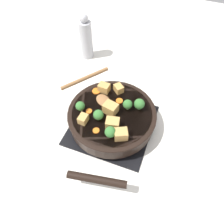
% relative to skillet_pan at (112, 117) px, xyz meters
% --- Properties ---
extents(ground_plane, '(2.40, 2.40, 0.00)m').
position_rel_skillet_pan_xyz_m(ground_plane, '(-0.00, -0.00, -0.06)').
color(ground_plane, white).
extents(front_burner_grate, '(0.31, 0.31, 0.03)m').
position_rel_skillet_pan_xyz_m(front_burner_grate, '(-0.00, -0.00, -0.05)').
color(front_burner_grate, black).
rests_on(front_burner_grate, ground_plane).
extents(skillet_pan, '(0.44, 0.33, 0.06)m').
position_rel_skillet_pan_xyz_m(skillet_pan, '(0.00, 0.00, 0.00)').
color(skillet_pan, black).
rests_on(skillet_pan, front_burner_grate).
extents(wooden_spoon, '(0.22, 0.23, 0.02)m').
position_rel_skillet_pan_xyz_m(wooden_spoon, '(-0.08, -0.11, 0.03)').
color(wooden_spoon, olive).
rests_on(wooden_spoon, skillet_pan).
extents(tofu_cube_center_large, '(0.05, 0.05, 0.04)m').
position_rel_skillet_pan_xyz_m(tofu_cube_center_large, '(0.09, 0.06, 0.04)').
color(tofu_cube_center_large, tan).
rests_on(tofu_cube_center_large, skillet_pan).
extents(tofu_cube_near_handle, '(0.05, 0.05, 0.04)m').
position_rel_skillet_pan_xyz_m(tofu_cube_near_handle, '(0.06, 0.02, 0.04)').
color(tofu_cube_near_handle, tan).
rests_on(tofu_cube_near_handle, skillet_pan).
extents(tofu_cube_east_chunk, '(0.05, 0.05, 0.03)m').
position_rel_skillet_pan_xyz_m(tofu_cube_east_chunk, '(-0.11, -0.01, 0.04)').
color(tofu_cube_east_chunk, tan).
rests_on(tofu_cube_east_chunk, skillet_pan).
extents(tofu_cube_west_chunk, '(0.04, 0.04, 0.03)m').
position_rel_skillet_pan_xyz_m(tofu_cube_west_chunk, '(-0.09, -0.07, 0.04)').
color(tofu_cube_west_chunk, tan).
rests_on(tofu_cube_west_chunk, skillet_pan).
extents(tofu_cube_back_piece, '(0.05, 0.06, 0.04)m').
position_rel_skillet_pan_xyz_m(tofu_cube_back_piece, '(-0.01, -0.01, 0.05)').
color(tofu_cube_back_piece, tan).
rests_on(tofu_cube_back_piece, skillet_pan).
extents(tofu_cube_front_piece, '(0.04, 0.03, 0.03)m').
position_rel_skillet_pan_xyz_m(tofu_cube_front_piece, '(0.07, -0.08, 0.04)').
color(tofu_cube_front_piece, tan).
rests_on(tofu_cube_front_piece, skillet_pan).
extents(broccoli_floret_near_spoon, '(0.03, 0.03, 0.04)m').
position_rel_skillet_pan_xyz_m(broccoli_floret_near_spoon, '(-0.04, 0.05, 0.05)').
color(broccoli_floret_near_spoon, '#709956').
rests_on(broccoli_floret_near_spoon, skillet_pan).
extents(broccoli_floret_center_top, '(0.03, 0.03, 0.04)m').
position_rel_skillet_pan_xyz_m(broccoli_floret_center_top, '(0.03, -0.11, 0.05)').
color(broccoli_floret_center_top, '#709956').
rests_on(broccoli_floret_center_top, skillet_pan).
extents(broccoli_floret_east_rim, '(0.04, 0.04, 0.05)m').
position_rel_skillet_pan_xyz_m(broccoli_floret_east_rim, '(-0.05, 0.09, 0.05)').
color(broccoli_floret_east_rim, '#709956').
rests_on(broccoli_floret_east_rim, skillet_pan).
extents(broccoli_floret_west_rim, '(0.04, 0.04, 0.05)m').
position_rel_skillet_pan_xyz_m(broccoli_floret_west_rim, '(0.10, 0.03, 0.05)').
color(broccoli_floret_west_rim, '#709956').
rests_on(broccoli_floret_west_rim, skillet_pan).
extents(broccoli_floret_north_edge, '(0.04, 0.04, 0.04)m').
position_rel_skillet_pan_xyz_m(broccoli_floret_north_edge, '(0.04, -0.03, 0.05)').
color(broccoli_floret_north_edge, '#709956').
rests_on(broccoli_floret_north_edge, skillet_pan).
extents(carrot_slice_orange_thin, '(0.03, 0.03, 0.01)m').
position_rel_skillet_pan_xyz_m(carrot_slice_orange_thin, '(-0.06, 0.01, 0.03)').
color(carrot_slice_orange_thin, orange).
rests_on(carrot_slice_orange_thin, skillet_pan).
extents(carrot_slice_near_center, '(0.02, 0.02, 0.01)m').
position_rel_skillet_pan_xyz_m(carrot_slice_near_center, '(0.10, -0.02, 0.03)').
color(carrot_slice_near_center, orange).
rests_on(carrot_slice_near_center, skillet_pan).
extents(carrot_slice_edge_slice, '(0.02, 0.02, 0.01)m').
position_rel_skillet_pan_xyz_m(carrot_slice_edge_slice, '(0.03, -0.08, 0.03)').
color(carrot_slice_edge_slice, orange).
rests_on(carrot_slice_edge_slice, skillet_pan).
extents(carrot_slice_under_broccoli, '(0.03, 0.03, 0.01)m').
position_rel_skillet_pan_xyz_m(carrot_slice_under_broccoli, '(-0.08, -0.09, 0.03)').
color(carrot_slice_under_broccoli, orange).
rests_on(carrot_slice_under_broccoli, skillet_pan).
extents(pepper_mill, '(0.06, 0.06, 0.23)m').
position_rel_skillet_pan_xyz_m(pepper_mill, '(-0.37, -0.27, 0.04)').
color(pepper_mill, '#B2B2B7').
rests_on(pepper_mill, ground_plane).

